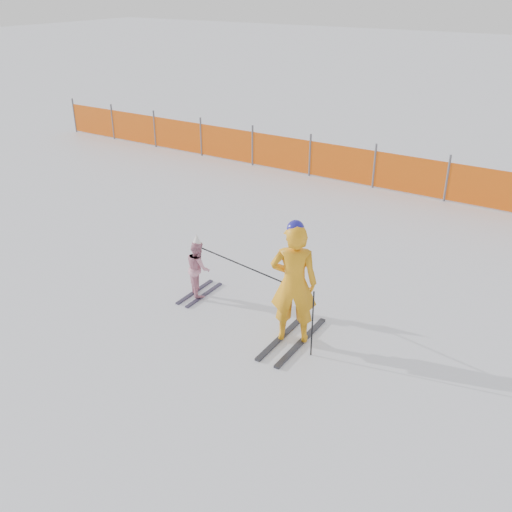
# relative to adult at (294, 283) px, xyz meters

# --- Properties ---
(ground) EXTENTS (120.00, 120.00, 0.00)m
(ground) POSITION_rel_adult_xyz_m (-1.07, 0.09, -1.05)
(ground) COLOR white
(ground) RESTS_ON ground
(adult) EXTENTS (0.87, 1.59, 2.10)m
(adult) POSITION_rel_adult_xyz_m (0.00, 0.00, 0.00)
(adult) COLOR black
(adult) RESTS_ON ground
(child) EXTENTS (0.64, 1.05, 1.23)m
(child) POSITION_rel_adult_xyz_m (-2.19, 0.38, -0.49)
(child) COLOR black
(child) RESTS_ON ground
(ski_poles) EXTENTS (2.53, 0.59, 1.14)m
(ski_poles) POSITION_rel_adult_xyz_m (-0.53, 0.05, -0.22)
(ski_poles) COLOR black
(ski_poles) RESTS_ON ground
(safety_fence) EXTENTS (17.20, 0.06, 1.25)m
(safety_fence) POSITION_rel_adult_xyz_m (-5.21, 7.75, -0.50)
(safety_fence) COLOR #595960
(safety_fence) RESTS_ON ground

